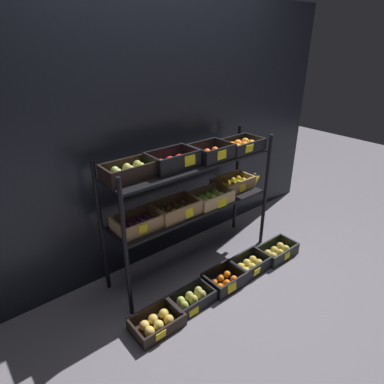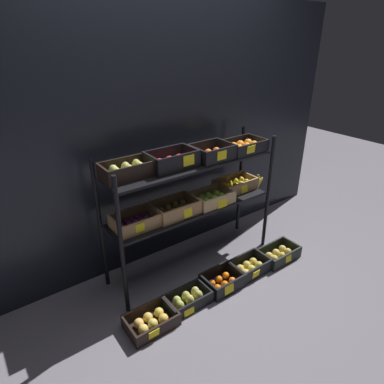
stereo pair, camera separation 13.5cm
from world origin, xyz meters
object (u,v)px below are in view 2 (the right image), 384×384
(display_rack, at_px, (193,184))
(crate_ground_pear, at_px, (188,299))
(crate_ground_right_apple_gold, at_px, (249,267))
(crate_ground_rightmost_apple_gold, at_px, (278,254))
(crate_ground_tangerine, at_px, (222,282))
(crate_ground_apple_gold, at_px, (151,321))

(display_rack, relative_size, crate_ground_pear, 4.46)
(crate_ground_pear, distance_m, crate_ground_right_apple_gold, 0.66)
(crate_ground_pear, bearing_deg, crate_ground_right_apple_gold, -0.08)
(display_rack, relative_size, crate_ground_rightmost_apple_gold, 4.23)
(crate_ground_pear, relative_size, crate_ground_right_apple_gold, 1.03)
(crate_ground_tangerine, xyz_separation_m, crate_ground_right_apple_gold, (0.31, 0.00, 0.00))
(crate_ground_right_apple_gold, bearing_deg, display_rack, 128.15)
(crate_ground_tangerine, distance_m, crate_ground_rightmost_apple_gold, 0.67)
(crate_ground_tangerine, bearing_deg, crate_ground_pear, 179.75)
(display_rack, xyz_separation_m, crate_ground_apple_gold, (-0.68, -0.42, -0.74))
(crate_ground_tangerine, relative_size, crate_ground_rightmost_apple_gold, 0.85)
(crate_ground_tangerine, height_order, crate_ground_right_apple_gold, crate_ground_tangerine)
(crate_ground_tangerine, bearing_deg, crate_ground_apple_gold, -178.82)
(display_rack, height_order, crate_ground_pear, display_rack)
(display_rack, relative_size, crate_ground_apple_gold, 4.49)
(display_rack, distance_m, crate_ground_right_apple_gold, 0.90)
(crate_ground_apple_gold, xyz_separation_m, crate_ground_tangerine, (0.68, 0.01, 0.00))
(crate_ground_tangerine, relative_size, crate_ground_right_apple_gold, 0.93)
(crate_ground_apple_gold, relative_size, crate_ground_rightmost_apple_gold, 0.94)
(crate_ground_apple_gold, xyz_separation_m, crate_ground_right_apple_gold, (0.99, 0.01, 0.00))
(crate_ground_pear, xyz_separation_m, crate_ground_rightmost_apple_gold, (1.02, -0.03, -0.00))
(crate_ground_rightmost_apple_gold, bearing_deg, crate_ground_tangerine, 177.89)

